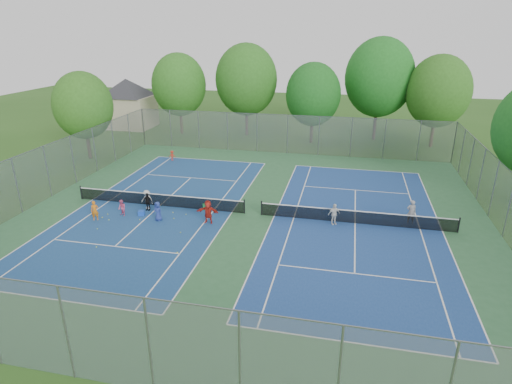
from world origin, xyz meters
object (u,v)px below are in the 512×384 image
Objects in this scene: net_right at (356,217)px; ball_hopper at (205,207)px; ball_crate at (141,213)px; instructor at (411,212)px; net_left at (159,200)px.

net_right is 10.52m from ball_hopper.
ball_crate is 18.31m from instructor.
net_right reaches higher than ball_crate.
ball_crate is 4.44m from ball_hopper.
net_right is 32.18× the size of ball_crate.
ball_hopper is (-10.51, 0.02, -0.21)m from net_right.
instructor reaches higher than net_right.
net_right is 3.67m from instructor.
net_right is at bearing 0.00° from net_left.
net_left is 32.18× the size of ball_crate.
net_left is 1.00× the size of net_right.
ball_crate is at bearing -172.87° from net_right.
instructor reaches higher than net_left.
net_left is at bearing 180.00° from net_right.
ball_hopper is (4.04, 1.84, 0.08)m from ball_crate.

